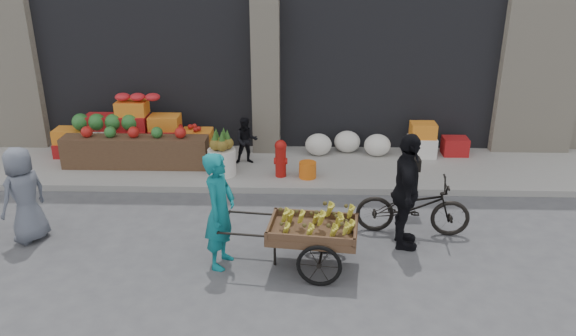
{
  "coord_description": "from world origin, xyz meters",
  "views": [
    {
      "loc": [
        0.77,
        -6.12,
        4.2
      ],
      "look_at": [
        0.54,
        1.53,
        1.1
      ],
      "focal_mm": 35.0,
      "sensor_mm": 36.0,
      "label": 1
    }
  ],
  "objects_px": {
    "orange_bucket": "(308,170)",
    "vendor_woman": "(220,211)",
    "vendor_grey": "(24,195)",
    "cyclist": "(406,192)",
    "pineapple_bin": "(222,162)",
    "banana_cart": "(310,228)",
    "bicycle": "(413,206)",
    "seated_person": "(246,141)",
    "fire_hydrant": "(281,157)"
  },
  "relations": [
    {
      "from": "orange_bucket",
      "to": "vendor_woman",
      "type": "height_order",
      "value": "vendor_woman"
    },
    {
      "from": "vendor_grey",
      "to": "cyclist",
      "type": "xyz_separation_m",
      "value": [
        5.58,
        -0.03,
        0.13
      ]
    },
    {
      "from": "pineapple_bin",
      "to": "vendor_woman",
      "type": "xyz_separation_m",
      "value": [
        0.4,
        -2.96,
        0.46
      ]
    },
    {
      "from": "banana_cart",
      "to": "bicycle",
      "type": "bearing_deg",
      "value": 40.59
    },
    {
      "from": "vendor_woman",
      "to": "seated_person",
      "type": "bearing_deg",
      "value": 13.54
    },
    {
      "from": "vendor_woman",
      "to": "cyclist",
      "type": "bearing_deg",
      "value": -63.62
    },
    {
      "from": "pineapple_bin",
      "to": "fire_hydrant",
      "type": "relative_size",
      "value": 0.73
    },
    {
      "from": "fire_hydrant",
      "to": "banana_cart",
      "type": "height_order",
      "value": "banana_cart"
    },
    {
      "from": "pineapple_bin",
      "to": "vendor_woman",
      "type": "relative_size",
      "value": 0.31
    },
    {
      "from": "seated_person",
      "to": "orange_bucket",
      "type": "bearing_deg",
      "value": -40.26
    },
    {
      "from": "orange_bucket",
      "to": "seated_person",
      "type": "distance_m",
      "value": 1.42
    },
    {
      "from": "seated_person",
      "to": "bicycle",
      "type": "height_order",
      "value": "seated_person"
    },
    {
      "from": "vendor_grey",
      "to": "cyclist",
      "type": "bearing_deg",
      "value": 117.57
    },
    {
      "from": "cyclist",
      "to": "bicycle",
      "type": "bearing_deg",
      "value": -20.96
    },
    {
      "from": "fire_hydrant",
      "to": "cyclist",
      "type": "distance_m",
      "value": 3.02
    },
    {
      "from": "pineapple_bin",
      "to": "fire_hydrant",
      "type": "bearing_deg",
      "value": -2.6
    },
    {
      "from": "banana_cart",
      "to": "seated_person",
      "type": "bearing_deg",
      "value": 115.53
    },
    {
      "from": "orange_bucket",
      "to": "cyclist",
      "type": "xyz_separation_m",
      "value": [
        1.4,
        -2.27,
        0.6
      ]
    },
    {
      "from": "seated_person",
      "to": "banana_cart",
      "type": "height_order",
      "value": "seated_person"
    },
    {
      "from": "banana_cart",
      "to": "bicycle",
      "type": "height_order",
      "value": "bicycle"
    },
    {
      "from": "fire_hydrant",
      "to": "seated_person",
      "type": "height_order",
      "value": "seated_person"
    },
    {
      "from": "orange_bucket",
      "to": "banana_cart",
      "type": "relative_size",
      "value": 0.15
    },
    {
      "from": "fire_hydrant",
      "to": "vendor_grey",
      "type": "xyz_separation_m",
      "value": [
        -3.69,
        -2.29,
        0.23
      ]
    },
    {
      "from": "orange_bucket",
      "to": "seated_person",
      "type": "xyz_separation_m",
      "value": [
        -1.2,
        0.7,
        0.31
      ]
    },
    {
      "from": "fire_hydrant",
      "to": "seated_person",
      "type": "distance_m",
      "value": 0.96
    },
    {
      "from": "pineapple_bin",
      "to": "fire_hydrant",
      "type": "height_order",
      "value": "fire_hydrant"
    },
    {
      "from": "vendor_grey",
      "to": "bicycle",
      "type": "distance_m",
      "value": 5.8
    },
    {
      "from": "vendor_grey",
      "to": "vendor_woman",
      "type": "bearing_deg",
      "value": 106.15
    },
    {
      "from": "orange_bucket",
      "to": "vendor_woman",
      "type": "relative_size",
      "value": 0.19
    },
    {
      "from": "banana_cart",
      "to": "vendor_woman",
      "type": "bearing_deg",
      "value": -175.84
    },
    {
      "from": "banana_cart",
      "to": "vendor_woman",
      "type": "distance_m",
      "value": 1.23
    },
    {
      "from": "orange_bucket",
      "to": "vendor_grey",
      "type": "relative_size",
      "value": 0.22
    },
    {
      "from": "orange_bucket",
      "to": "seated_person",
      "type": "bearing_deg",
      "value": 149.74
    },
    {
      "from": "vendor_woman",
      "to": "vendor_grey",
      "type": "relative_size",
      "value": 1.12
    },
    {
      "from": "bicycle",
      "to": "cyclist",
      "type": "distance_m",
      "value": 0.61
    },
    {
      "from": "orange_bucket",
      "to": "vendor_grey",
      "type": "bearing_deg",
      "value": -151.84
    },
    {
      "from": "seated_person",
      "to": "vendor_grey",
      "type": "xyz_separation_m",
      "value": [
        -2.99,
        -2.94,
        0.15
      ]
    },
    {
      "from": "orange_bucket",
      "to": "cyclist",
      "type": "relative_size",
      "value": 0.18
    },
    {
      "from": "banana_cart",
      "to": "bicycle",
      "type": "relative_size",
      "value": 1.23
    },
    {
      "from": "orange_bucket",
      "to": "pineapple_bin",
      "type": "bearing_deg",
      "value": 176.42
    },
    {
      "from": "vendor_woman",
      "to": "vendor_grey",
      "type": "bearing_deg",
      "value": 91.85
    },
    {
      "from": "orange_bucket",
      "to": "vendor_grey",
      "type": "distance_m",
      "value": 4.77
    },
    {
      "from": "seated_person",
      "to": "banana_cart",
      "type": "xyz_separation_m",
      "value": [
        1.21,
        -3.62,
        0.03
      ]
    },
    {
      "from": "orange_bucket",
      "to": "fire_hydrant",
      "type": "bearing_deg",
      "value": 174.29
    },
    {
      "from": "pineapple_bin",
      "to": "banana_cart",
      "type": "xyz_separation_m",
      "value": [
        1.61,
        -3.02,
        0.25
      ]
    },
    {
      "from": "vendor_grey",
      "to": "bicycle",
      "type": "bearing_deg",
      "value": 121.54
    },
    {
      "from": "vendor_woman",
      "to": "bicycle",
      "type": "distance_m",
      "value": 2.99
    },
    {
      "from": "seated_person",
      "to": "vendor_woman",
      "type": "bearing_deg",
      "value": -100.01
    },
    {
      "from": "pineapple_bin",
      "to": "orange_bucket",
      "type": "bearing_deg",
      "value": -3.58
    },
    {
      "from": "seated_person",
      "to": "fire_hydrant",
      "type": "bearing_deg",
      "value": -52.88
    }
  ]
}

